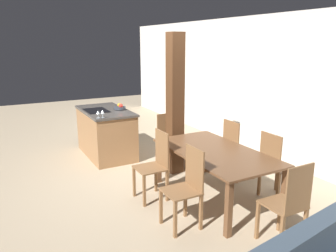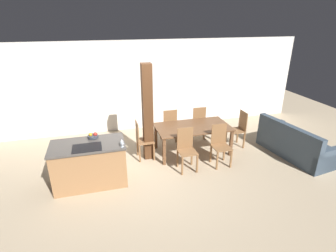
{
  "view_description": "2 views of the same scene",
  "coord_description": "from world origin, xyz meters",
  "px_view_note": "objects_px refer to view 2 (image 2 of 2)",
  "views": [
    {
      "loc": [
        4.85,
        -2.12,
        2.19
      ],
      "look_at": [
        0.6,
        0.2,
        0.95
      ],
      "focal_mm": 35.0,
      "sensor_mm": 36.0,
      "label": 1
    },
    {
      "loc": [
        -0.89,
        -5.22,
        3.28
      ],
      "look_at": [
        0.6,
        0.2,
        0.95
      ],
      "focal_mm": 28.0,
      "sensor_mm": 36.0,
      "label": 2
    }
  ],
  "objects_px": {
    "wine_glass_near": "(122,143)",
    "wine_glass_middle": "(122,141)",
    "dining_chair_far_left": "(169,125)",
    "dining_chair_head_end": "(142,140)",
    "dining_table": "(193,129)",
    "dining_chair_far_right": "(198,122)",
    "dining_chair_foot_end": "(239,128)",
    "couch": "(294,145)",
    "fruit_bowl": "(93,136)",
    "dining_chair_near_left": "(186,148)",
    "dining_chair_near_right": "(220,144)",
    "timber_post": "(148,113)",
    "kitchen_island": "(90,164)"
  },
  "relations": [
    {
      "from": "kitchen_island",
      "to": "dining_chair_far_right",
      "type": "xyz_separation_m",
      "value": [
        2.98,
        1.49,
        0.05
      ]
    },
    {
      "from": "dining_chair_far_right",
      "to": "kitchen_island",
      "type": "bearing_deg",
      "value": 26.53
    },
    {
      "from": "dining_chair_near_left",
      "to": "timber_post",
      "type": "bearing_deg",
      "value": 134.62
    },
    {
      "from": "wine_glass_near",
      "to": "dining_chair_foot_end",
      "type": "xyz_separation_m",
      "value": [
        3.21,
        1.09,
        -0.51
      ]
    },
    {
      "from": "kitchen_island",
      "to": "dining_chair_head_end",
      "type": "distance_m",
      "value": 1.46
    },
    {
      "from": "fruit_bowl",
      "to": "wine_glass_middle",
      "type": "distance_m",
      "value": 0.76
    },
    {
      "from": "dining_chair_foot_end",
      "to": "dining_chair_far_right",
      "type": "bearing_deg",
      "value": -129.37
    },
    {
      "from": "kitchen_island",
      "to": "fruit_bowl",
      "type": "height_order",
      "value": "fruit_bowl"
    },
    {
      "from": "dining_chair_near_right",
      "to": "dining_chair_far_right",
      "type": "xyz_separation_m",
      "value": [
        0.0,
        1.47,
        0.0
      ]
    },
    {
      "from": "dining_table",
      "to": "dining_chair_foot_end",
      "type": "xyz_separation_m",
      "value": [
        1.32,
        0.0,
        -0.12
      ]
    },
    {
      "from": "wine_glass_middle",
      "to": "couch",
      "type": "bearing_deg",
      "value": 1.89
    },
    {
      "from": "dining_table",
      "to": "dining_chair_near_right",
      "type": "xyz_separation_m",
      "value": [
        0.42,
        -0.73,
        -0.12
      ]
    },
    {
      "from": "dining_chair_head_end",
      "to": "couch",
      "type": "distance_m",
      "value": 3.86
    },
    {
      "from": "wine_glass_near",
      "to": "wine_glass_middle",
      "type": "relative_size",
      "value": 1.0
    },
    {
      "from": "couch",
      "to": "dining_chair_far_left",
      "type": "bearing_deg",
      "value": 52.36
    },
    {
      "from": "wine_glass_near",
      "to": "dining_chair_foot_end",
      "type": "relative_size",
      "value": 0.13
    },
    {
      "from": "wine_glass_middle",
      "to": "dining_chair_foot_end",
      "type": "distance_m",
      "value": 3.4
    },
    {
      "from": "kitchen_island",
      "to": "dining_chair_near_left",
      "type": "relative_size",
      "value": 1.51
    },
    {
      "from": "fruit_bowl",
      "to": "wine_glass_near",
      "type": "height_order",
      "value": "wine_glass_near"
    },
    {
      "from": "dining_chair_far_right",
      "to": "timber_post",
      "type": "bearing_deg",
      "value": 24.55
    },
    {
      "from": "dining_chair_near_left",
      "to": "dining_chair_foot_end",
      "type": "height_order",
      "value": "same"
    },
    {
      "from": "dining_chair_near_left",
      "to": "dining_chair_far_left",
      "type": "bearing_deg",
      "value": 90.0
    },
    {
      "from": "couch",
      "to": "wine_glass_near",
      "type": "bearing_deg",
      "value": 84.59
    },
    {
      "from": "dining_table",
      "to": "dining_chair_near_right",
      "type": "distance_m",
      "value": 0.86
    },
    {
      "from": "dining_chair_head_end",
      "to": "dining_chair_far_left",
      "type": "bearing_deg",
      "value": -50.63
    },
    {
      "from": "dining_table",
      "to": "couch",
      "type": "bearing_deg",
      "value": -19.63
    },
    {
      "from": "wine_glass_middle",
      "to": "dining_chair_far_right",
      "type": "bearing_deg",
      "value": 37.06
    },
    {
      "from": "kitchen_island",
      "to": "dining_chair_head_end",
      "type": "relative_size",
      "value": 1.51
    },
    {
      "from": "wine_glass_middle",
      "to": "dining_chair_far_right",
      "type": "xyz_separation_m",
      "value": [
        2.31,
        1.75,
        -0.51
      ]
    },
    {
      "from": "dining_chair_far_right",
      "to": "dining_chair_foot_end",
      "type": "bearing_deg",
      "value": 140.63
    },
    {
      "from": "dining_chair_near_left",
      "to": "dining_chair_near_right",
      "type": "relative_size",
      "value": 1.0
    },
    {
      "from": "kitchen_island",
      "to": "couch",
      "type": "relative_size",
      "value": 0.75
    },
    {
      "from": "wine_glass_near",
      "to": "dining_table",
      "type": "distance_m",
      "value": 2.21
    },
    {
      "from": "kitchen_island",
      "to": "wine_glass_near",
      "type": "xyz_separation_m",
      "value": [
        0.67,
        -0.33,
        0.56
      ]
    },
    {
      "from": "dining_chair_near_left",
      "to": "couch",
      "type": "distance_m",
      "value": 2.87
    },
    {
      "from": "dining_chair_near_right",
      "to": "dining_table",
      "type": "bearing_deg",
      "value": 119.93
    },
    {
      "from": "dining_table",
      "to": "couch",
      "type": "height_order",
      "value": "couch"
    },
    {
      "from": "fruit_bowl",
      "to": "dining_table",
      "type": "xyz_separation_m",
      "value": [
        2.44,
        0.49,
        -0.33
      ]
    },
    {
      "from": "dining_chair_far_left",
      "to": "dining_table",
      "type": "bearing_deg",
      "value": 119.93
    },
    {
      "from": "wine_glass_middle",
      "to": "dining_table",
      "type": "height_order",
      "value": "wine_glass_middle"
    },
    {
      "from": "wine_glass_middle",
      "to": "dining_chair_far_left",
      "type": "height_order",
      "value": "wine_glass_middle"
    },
    {
      "from": "dining_chair_near_right",
      "to": "dining_chair_far_left",
      "type": "relative_size",
      "value": 1.0
    },
    {
      "from": "wine_glass_middle",
      "to": "dining_table",
      "type": "xyz_separation_m",
      "value": [
        1.89,
        1.01,
        -0.39
      ]
    },
    {
      "from": "dining_chair_near_right",
      "to": "dining_chair_far_left",
      "type": "distance_m",
      "value": 1.69
    },
    {
      "from": "dining_chair_far_right",
      "to": "wine_glass_middle",
      "type": "bearing_deg",
      "value": 37.06
    },
    {
      "from": "wine_glass_middle",
      "to": "dining_chair_near_right",
      "type": "height_order",
      "value": "wine_glass_middle"
    },
    {
      "from": "dining_chair_far_left",
      "to": "timber_post",
      "type": "relative_size",
      "value": 0.42
    },
    {
      "from": "dining_chair_far_left",
      "to": "couch",
      "type": "relative_size",
      "value": 0.49
    },
    {
      "from": "dining_chair_far_left",
      "to": "dining_chair_head_end",
      "type": "xyz_separation_m",
      "value": [
        -0.89,
        -0.73,
        0.0
      ]
    },
    {
      "from": "dining_chair_near_right",
      "to": "timber_post",
      "type": "xyz_separation_m",
      "value": [
        -1.58,
        0.75,
        0.66
      ]
    }
  ]
}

